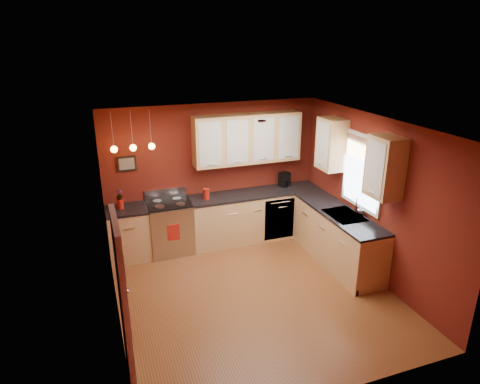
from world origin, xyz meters
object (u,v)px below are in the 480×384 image
object	(u,v)px
sink	(344,216)
soap_pump	(360,211)
coffee_maker	(285,180)
red_canister	(206,194)
gas_range	(170,227)

from	to	relation	value
sink	soap_pump	bearing A→B (deg)	-34.77
sink	coffee_maker	bearing A→B (deg)	100.99
red_canister	gas_range	bearing A→B (deg)	178.65
gas_range	coffee_maker	xyz separation A→B (m)	(2.31, 0.13, 0.59)
sink	soap_pump	world-z (taller)	sink
gas_range	red_canister	xyz separation A→B (m)	(0.68, -0.02, 0.55)
coffee_maker	red_canister	bearing A→B (deg)	166.93
gas_range	soap_pump	distance (m)	3.31
gas_range	sink	size ratio (longest dim) A/B	1.59
coffee_maker	sink	bearing A→B (deg)	-97.20
gas_range	red_canister	bearing A→B (deg)	-1.35
sink	soap_pump	size ratio (longest dim) A/B	3.84
red_canister	sink	bearing A→B (deg)	-37.45
gas_range	sink	world-z (taller)	sink
red_canister	soap_pump	distance (m)	2.68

